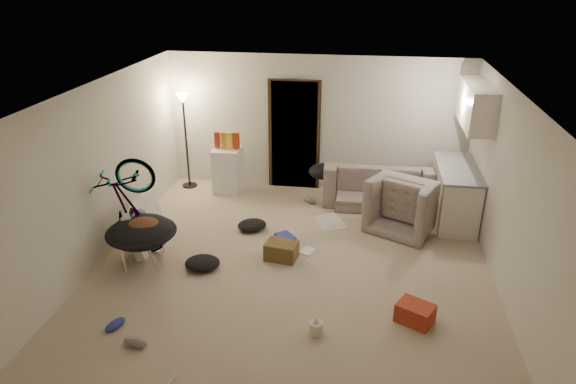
% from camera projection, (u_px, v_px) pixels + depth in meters
% --- Properties ---
extents(floor, '(5.50, 6.00, 0.02)m').
position_uv_depth(floor, '(292.00, 270.00, 7.22)').
color(floor, '#BBA790').
rests_on(floor, ground).
extents(ceiling, '(5.50, 6.00, 0.02)m').
position_uv_depth(ceiling, '(293.00, 92.00, 6.20)').
color(ceiling, white).
rests_on(ceiling, wall_back).
extents(wall_back, '(5.50, 0.02, 2.50)m').
position_uv_depth(wall_back, '(316.00, 124.00, 9.43)').
color(wall_back, silver).
rests_on(wall_back, floor).
extents(wall_front, '(5.50, 0.02, 2.50)m').
position_uv_depth(wall_front, '(236.00, 339.00, 3.99)').
color(wall_front, silver).
rests_on(wall_front, floor).
extents(wall_left, '(0.02, 6.00, 2.50)m').
position_uv_depth(wall_left, '(95.00, 176.00, 7.10)').
color(wall_left, silver).
rests_on(wall_left, floor).
extents(wall_right, '(0.02, 6.00, 2.50)m').
position_uv_depth(wall_right, '(514.00, 202.00, 6.32)').
color(wall_right, silver).
rests_on(wall_right, floor).
extents(doorway, '(0.85, 0.10, 2.04)m').
position_uv_depth(doorway, '(294.00, 135.00, 9.54)').
color(doorway, black).
rests_on(doorway, floor).
extents(door_trim, '(0.97, 0.04, 2.10)m').
position_uv_depth(door_trim, '(294.00, 136.00, 9.52)').
color(door_trim, '#342212').
rests_on(door_trim, floor).
extents(floor_lamp, '(0.28, 0.28, 1.81)m').
position_uv_depth(floor_lamp, '(184.00, 121.00, 9.42)').
color(floor_lamp, black).
rests_on(floor_lamp, floor).
extents(kitchen_counter, '(0.60, 1.50, 0.88)m').
position_uv_depth(kitchen_counter, '(455.00, 194.00, 8.50)').
color(kitchen_counter, silver).
rests_on(kitchen_counter, floor).
extents(counter_top, '(0.64, 1.54, 0.04)m').
position_uv_depth(counter_top, '(458.00, 169.00, 8.32)').
color(counter_top, gray).
rests_on(counter_top, kitchen_counter).
extents(kitchen_uppers, '(0.38, 1.40, 0.65)m').
position_uv_depth(kitchen_uppers, '(476.00, 105.00, 7.87)').
color(kitchen_uppers, silver).
rests_on(kitchen_uppers, wall_right).
extents(sofa, '(1.91, 0.79, 0.55)m').
position_uv_depth(sofa, '(377.00, 188.00, 9.15)').
color(sofa, '#3A413A').
rests_on(sofa, floor).
extents(armchair, '(1.31, 1.26, 0.66)m').
position_uv_depth(armchair, '(409.00, 207.00, 8.31)').
color(armchair, '#3A413A').
rests_on(armchair, floor).
extents(bicycle, '(1.68, 0.90, 0.93)m').
position_uv_depth(bicycle, '(135.00, 230.00, 7.39)').
color(bicycle, black).
rests_on(bicycle, floor).
extents(mini_fridge, '(0.50, 0.50, 0.84)m').
position_uv_depth(mini_fridge, '(228.00, 170.00, 9.58)').
color(mini_fridge, white).
rests_on(mini_fridge, floor).
extents(snack_box_0, '(0.11, 0.09, 0.30)m').
position_uv_depth(snack_box_0, '(217.00, 140.00, 9.36)').
color(snack_box_0, '#A83119').
rests_on(snack_box_0, mini_fridge).
extents(snack_box_1, '(0.11, 0.09, 0.30)m').
position_uv_depth(snack_box_1, '(224.00, 140.00, 9.35)').
color(snack_box_1, orange).
rests_on(snack_box_1, mini_fridge).
extents(snack_box_2, '(0.11, 0.08, 0.30)m').
position_uv_depth(snack_box_2, '(230.00, 141.00, 9.33)').
color(snack_box_2, gold).
rests_on(snack_box_2, mini_fridge).
extents(snack_box_3, '(0.11, 0.08, 0.30)m').
position_uv_depth(snack_box_3, '(236.00, 141.00, 9.31)').
color(snack_box_3, '#A83119').
rests_on(snack_box_3, mini_fridge).
extents(saucer_chair, '(0.98, 0.98, 0.70)m').
position_uv_depth(saucer_chair, '(142.00, 238.00, 7.20)').
color(saucer_chair, silver).
rests_on(saucer_chair, floor).
extents(hoodie, '(0.59, 0.55, 0.22)m').
position_uv_depth(hoodie, '(143.00, 226.00, 7.09)').
color(hoodie, '#59311E').
rests_on(hoodie, saucer_chair).
extents(sofa_drape, '(0.62, 0.53, 0.28)m').
position_uv_depth(sofa_drape, '(324.00, 171.00, 9.18)').
color(sofa_drape, black).
rests_on(sofa_drape, sofa).
extents(tv_box, '(0.36, 1.10, 0.73)m').
position_uv_depth(tv_box, '(145.00, 223.00, 7.74)').
color(tv_box, silver).
rests_on(tv_box, floor).
extents(drink_case_a, '(0.49, 0.39, 0.26)m').
position_uv_depth(drink_case_a, '(282.00, 251.00, 7.44)').
color(drink_case_a, brown).
rests_on(drink_case_a, floor).
extents(drink_case_b, '(0.51, 0.46, 0.24)m').
position_uv_depth(drink_case_b, '(415.00, 313.00, 6.11)').
color(drink_case_b, '#A83119').
rests_on(drink_case_b, floor).
extents(juicer, '(0.16, 0.16, 0.23)m').
position_uv_depth(juicer, '(316.00, 327.00, 5.91)').
color(juicer, beige).
rests_on(juicer, floor).
extents(newspaper, '(0.67, 0.72, 0.01)m').
position_uv_depth(newspaper, '(330.00, 222.00, 8.54)').
color(newspaper, beige).
rests_on(newspaper, floor).
extents(book_blue, '(0.38, 0.40, 0.03)m').
position_uv_depth(book_blue, '(285.00, 236.00, 8.06)').
color(book_blue, '#2A3397').
rests_on(book_blue, floor).
extents(book_white, '(0.26, 0.29, 0.02)m').
position_uv_depth(book_white, '(307.00, 251.00, 7.66)').
color(book_white, silver).
rests_on(book_white, floor).
extents(shoe_1, '(0.27, 0.23, 0.10)m').
position_uv_depth(shoe_1, '(310.00, 200.00, 9.22)').
color(shoe_1, slate).
rests_on(shoe_1, floor).
extents(shoe_2, '(0.22, 0.31, 0.11)m').
position_uv_depth(shoe_2, '(115.00, 325.00, 6.02)').
color(shoe_2, '#2A3397').
rests_on(shoe_2, floor).
extents(shoe_3, '(0.31, 0.17, 0.11)m').
position_uv_depth(shoe_3, '(135.00, 342.00, 5.74)').
color(shoe_3, slate).
rests_on(shoe_3, floor).
extents(clothes_lump_a, '(0.53, 0.46, 0.16)m').
position_uv_depth(clothes_lump_a, '(203.00, 263.00, 7.22)').
color(clothes_lump_a, black).
rests_on(clothes_lump_a, floor).
extents(clothes_lump_b, '(0.62, 0.60, 0.14)m').
position_uv_depth(clothes_lump_b, '(252.00, 225.00, 8.29)').
color(clothes_lump_b, black).
rests_on(clothes_lump_b, floor).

